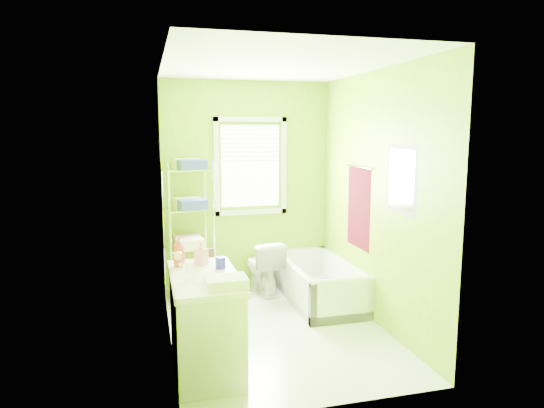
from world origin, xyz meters
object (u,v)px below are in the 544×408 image
object	(u,v)px
toilet	(263,267)
vanity	(205,318)
bathtub	(319,288)
wire_shelf_unit	(190,214)

from	to	relation	value
toilet	vanity	bearing A→B (deg)	53.35
bathtub	toilet	world-z (taller)	toilet
vanity	wire_shelf_unit	world-z (taller)	wire_shelf_unit
bathtub	toilet	distance (m)	0.76
vanity	wire_shelf_unit	size ratio (longest dim) A/B	0.65
bathtub	vanity	xyz separation A→B (m)	(-1.48, -1.28, 0.28)
toilet	bathtub	bearing A→B (deg)	131.68
bathtub	vanity	bearing A→B (deg)	-139.20
wire_shelf_unit	vanity	bearing A→B (deg)	-91.72
toilet	wire_shelf_unit	size ratio (longest dim) A/B	0.40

